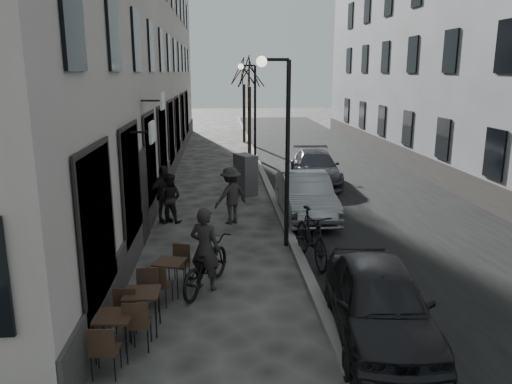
{
  "coord_description": "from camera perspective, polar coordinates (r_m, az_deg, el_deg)",
  "views": [
    {
      "loc": [
        -1.81,
        -7.02,
        4.69
      ],
      "look_at": [
        -0.92,
        4.94,
        1.8
      ],
      "focal_mm": 35.0,
      "sensor_mm": 36.0,
      "label": 1
    }
  ],
  "objects": [
    {
      "name": "pedestrian_near",
      "position": [
        16.08,
        -9.83,
        -0.65
      ],
      "size": [
        0.94,
        0.84,
        1.6
      ],
      "primitive_type": "imported",
      "rotation": [
        0.0,
        0.0,
        2.79
      ],
      "color": "black",
      "rests_on": "ground"
    },
    {
      "name": "cyclist_rider",
      "position": [
        11.01,
        -5.85,
        -6.47
      ],
      "size": [
        0.8,
        0.68,
        1.87
      ],
      "primitive_type": "imported",
      "rotation": [
        0.0,
        0.0,
        2.74
      ],
      "color": "#282623",
      "rests_on": "ground"
    },
    {
      "name": "moped",
      "position": [
        12.59,
        6.36,
        -5.06
      ],
      "size": [
        0.98,
        2.37,
        1.38
      ],
      "primitive_type": "imported",
      "rotation": [
        0.0,
        0.0,
        0.15
      ],
      "color": "black",
      "rests_on": "ground"
    },
    {
      "name": "tree_far",
      "position": [
        34.06,
        -1.4,
        13.5
      ],
      "size": [
        2.4,
        2.4,
        5.7
      ],
      "color": "black",
      "rests_on": "ground"
    },
    {
      "name": "car_far",
      "position": [
        21.64,
        6.79,
        2.79
      ],
      "size": [
        2.28,
        4.85,
        1.37
      ],
      "primitive_type": "imported",
      "rotation": [
        0.0,
        0.0,
        -0.08
      ],
      "color": "#3C3F47",
      "rests_on": "ground"
    },
    {
      "name": "car_near",
      "position": [
        9.39,
        13.9,
        -12.03
      ],
      "size": [
        2.05,
        4.25,
        1.4
      ],
      "primitive_type": "imported",
      "rotation": [
        0.0,
        0.0,
        -0.1
      ],
      "color": "black",
      "rests_on": "ground"
    },
    {
      "name": "car_mid",
      "position": [
        16.54,
        5.66,
        -0.39
      ],
      "size": [
        1.55,
        4.41,
        1.45
      ],
      "primitive_type": "imported",
      "rotation": [
        0.0,
        0.0,
        0.0
      ],
      "color": "gray",
      "rests_on": "ground"
    },
    {
      "name": "streetlamp_far",
      "position": [
        25.12,
        -0.5,
        10.06
      ],
      "size": [
        0.9,
        0.28,
        5.09
      ],
      "color": "black",
      "rests_on": "ground"
    },
    {
      "name": "bistro_set_b",
      "position": [
        9.63,
        -12.83,
        -12.73
      ],
      "size": [
        0.65,
        1.58,
        0.94
      ],
      "rotation": [
        0.0,
        0.0,
        0.0
      ],
      "color": "#312016",
      "rests_on": "ground"
    },
    {
      "name": "bicycle",
      "position": [
        11.14,
        -5.81,
        -8.22
      ],
      "size": [
        1.55,
        2.3,
        1.14
      ],
      "primitive_type": "imported",
      "rotation": [
        0.0,
        0.0,
        2.74
      ],
      "color": "black",
      "rests_on": "ground"
    },
    {
      "name": "streetlamp_near",
      "position": [
        13.21,
        2.92,
        6.88
      ],
      "size": [
        0.9,
        0.28,
        5.09
      ],
      "color": "black",
      "rests_on": "ground"
    },
    {
      "name": "road",
      "position": [
        24.17,
        9.4,
        2.18
      ],
      "size": [
        7.3,
        60.0,
        0.0
      ],
      "primitive_type": "cube",
      "color": "black",
      "rests_on": "ground"
    },
    {
      "name": "pedestrian_far",
      "position": [
        16.07,
        -10.52,
        -0.23
      ],
      "size": [
        1.14,
        1.0,
        1.85
      ],
      "primitive_type": "imported",
      "rotation": [
        0.0,
        0.0,
        0.63
      ],
      "color": "black",
      "rests_on": "ground"
    },
    {
      "name": "bistro_set_c",
      "position": [
        11.05,
        -9.77,
        -9.2
      ],
      "size": [
        0.8,
        1.54,
        0.88
      ],
      "rotation": [
        0.0,
        0.0,
        -0.28
      ],
      "color": "#312016",
      "rests_on": "ground"
    },
    {
      "name": "pedestrian_mid",
      "position": [
        15.71,
        -2.88,
        -0.4
      ],
      "size": [
        1.35,
        1.23,
        1.81
      ],
      "primitive_type": "imported",
      "rotation": [
        0.0,
        0.0,
        3.76
      ],
      "color": "#2D2B28",
      "rests_on": "ground"
    },
    {
      "name": "bistro_set_a",
      "position": [
        9.0,
        -15.86,
        -15.06
      ],
      "size": [
        0.65,
        1.53,
        0.9
      ],
      "rotation": [
        0.0,
        0.0,
        -0.06
      ],
      "color": "#312016",
      "rests_on": "ground"
    },
    {
      "name": "tree_near",
      "position": [
        28.07,
        -0.77,
        13.5
      ],
      "size": [
        2.4,
        2.4,
        5.7
      ],
      "color": "black",
      "rests_on": "ground"
    },
    {
      "name": "kerb",
      "position": [
        23.57,
        0.73,
        2.22
      ],
      "size": [
        0.25,
        60.0,
        0.12
      ],
      "primitive_type": "cube",
      "color": "gray",
      "rests_on": "ground"
    },
    {
      "name": "ground",
      "position": [
        8.64,
        9.07,
        -19.54
      ],
      "size": [
        120.0,
        120.0,
        0.0
      ],
      "primitive_type": "plane",
      "color": "#33312E",
      "rests_on": "ground"
    },
    {
      "name": "utility_cabinet",
      "position": [
        19.58,
        -1.2,
        2.04
      ],
      "size": [
        0.95,
        1.19,
        1.56
      ],
      "primitive_type": "cube",
      "rotation": [
        0.0,
        0.0,
        0.42
      ],
      "color": "#5C5C5E",
      "rests_on": "ground"
    }
  ]
}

